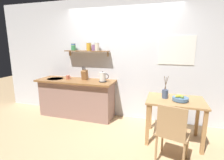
{
  "coord_description": "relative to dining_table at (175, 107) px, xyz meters",
  "views": [
    {
      "loc": [
        0.95,
        -3.13,
        1.7
      ],
      "look_at": [
        -0.1,
        0.25,
        0.95
      ],
      "focal_mm": 27.29,
      "sensor_mm": 36.0,
      "label": 1
    }
  ],
  "objects": [
    {
      "name": "ground_plane",
      "position": [
        -1.16,
        0.14,
        -0.63
      ],
      "size": [
        14.0,
        14.0,
        0.0
      ],
      "primitive_type": "plane",
      "color": "tan"
    },
    {
      "name": "back_wall",
      "position": [
        -0.96,
        0.79,
        0.72
      ],
      "size": [
        6.8,
        0.11,
        2.7
      ],
      "color": "silver",
      "rests_on": "ground_plane"
    },
    {
      "name": "kitchen_counter",
      "position": [
        -2.17,
        0.45,
        -0.18
      ],
      "size": [
        1.83,
        0.63,
        0.89
      ],
      "color": "gray",
      "rests_on": "ground_plane"
    },
    {
      "name": "wall_shelf",
      "position": [
        -1.97,
        0.63,
        0.97
      ],
      "size": [
        1.08,
        0.2,
        0.31
      ],
      "color": "brown"
    },
    {
      "name": "dining_table",
      "position": [
        0.0,
        0.0,
        0.0
      ],
      "size": [
        0.96,
        0.69,
        0.76
      ],
      "color": "tan",
      "rests_on": "ground_plane"
    },
    {
      "name": "dining_chair_near",
      "position": [
        -0.06,
        -0.68,
        -0.12
      ],
      "size": [
        0.51,
        0.49,
        0.91
      ],
      "color": "tan",
      "rests_on": "ground_plane"
    },
    {
      "name": "fruit_bowl",
      "position": [
        0.07,
        -0.07,
        0.18
      ],
      "size": [
        0.26,
        0.26,
        0.12
      ],
      "color": "#51759E",
      "rests_on": "dining_table"
    },
    {
      "name": "twig_vase",
      "position": [
        -0.18,
        0.03,
        0.21
      ],
      "size": [
        0.1,
        0.1,
        0.39
      ],
      "color": "#475675",
      "rests_on": "dining_table"
    },
    {
      "name": "electric_kettle",
      "position": [
        -1.49,
        0.42,
        0.36
      ],
      "size": [
        0.25,
        0.16,
        0.24
      ],
      "color": "black",
      "rests_on": "kitchen_counter"
    },
    {
      "name": "knife_block",
      "position": [
        -1.97,
        0.52,
        0.37
      ],
      "size": [
        0.11,
        0.17,
        0.31
      ],
      "color": "#9E6B3D",
      "rests_on": "kitchen_counter"
    },
    {
      "name": "coffee_mug_by_sink",
      "position": [
        -2.38,
        0.46,
        0.3
      ],
      "size": [
        0.12,
        0.09,
        0.09
      ],
      "color": "#C6664C",
      "rests_on": "kitchen_counter"
    }
  ]
}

